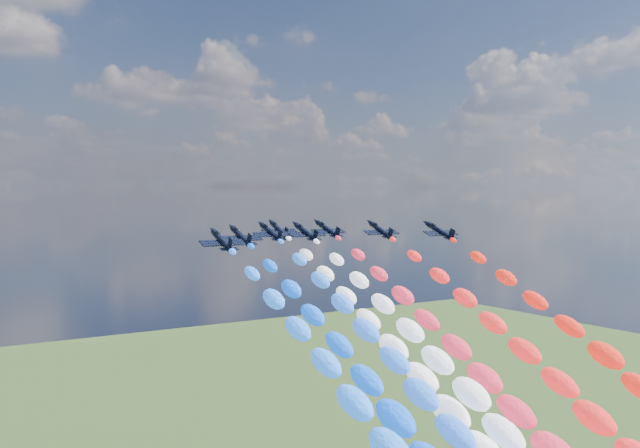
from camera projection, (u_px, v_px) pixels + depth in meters
jet_0 at (222, 240)px, 146.56m from camera, size 9.34×12.41×6.71m
jet_1 at (241, 236)px, 159.65m from camera, size 9.07×12.22×6.71m
jet_2 at (271, 232)px, 173.17m from camera, size 9.24×12.35×6.71m
trail_2 at (438, 428)px, 125.64m from camera, size 6.38×113.03×62.24m
jet_3 at (306, 232)px, 173.05m from camera, size 9.17×12.29×6.71m
trail_3 at (487, 428)px, 125.52m from camera, size 6.38×113.03×62.24m
jet_4 at (279, 229)px, 184.31m from camera, size 9.72×12.68×6.71m
trail_4 at (435, 408)px, 136.78m from camera, size 6.38×113.03×62.24m
jet_5 at (327, 229)px, 184.32m from camera, size 9.62×12.62×6.71m
trail_5 at (501, 408)px, 136.79m from camera, size 6.38×113.03×62.24m
jet_6 at (380, 230)px, 180.69m from camera, size 9.37×12.44×6.71m
trail_6 at (578, 414)px, 133.16m from camera, size 6.38×113.03×62.24m
jet_7 at (439, 231)px, 177.32m from camera, size 9.28×12.37×6.71m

